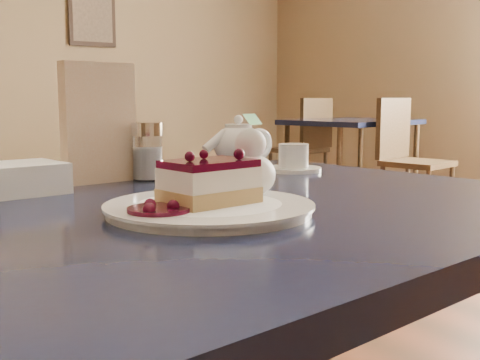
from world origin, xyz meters
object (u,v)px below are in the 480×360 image
cheesecake_slice (209,182)px  bg_table_far_right (350,201)px  main_table (188,262)px  tea_set (249,150)px  dessert_plate (209,209)px

cheesecake_slice → bg_table_far_right: cheesecake_slice is taller
main_table → tea_set: size_ratio=5.48×
cheesecake_slice → bg_table_far_right: 3.89m
tea_set → dessert_plate: bearing=-129.9°
main_table → bg_table_far_right: (2.77, 2.61, -0.55)m
bg_table_far_right → dessert_plate: bearing=-148.2°
cheesecake_slice → tea_set: 0.48m
dessert_plate → tea_set: (0.31, 0.37, 0.03)m
main_table → tea_set: bearing=37.1°
main_table → tea_set: (0.31, 0.32, 0.11)m
dessert_plate → tea_set: 0.48m
tea_set → main_table: bearing=-134.3°
main_table → dessert_plate: (0.01, -0.05, 0.08)m
dessert_plate → bg_table_far_right: bearing=43.9°
main_table → cheesecake_slice: bearing=-90.0°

